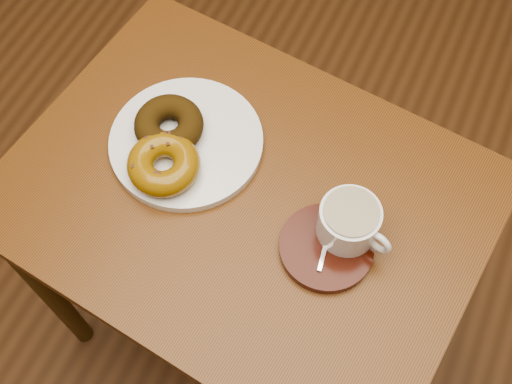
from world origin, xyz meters
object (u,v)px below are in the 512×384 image
at_px(coffee_cup, 350,222).
at_px(cafe_table, 245,223).
at_px(saucer, 326,248).
at_px(donut_plate, 186,142).

bearing_deg(coffee_cup, cafe_table, -163.67).
distance_m(saucer, coffee_cup, 0.05).
bearing_deg(donut_plate, cafe_table, -19.13).
relative_size(cafe_table, saucer, 5.68).
xyz_separation_m(donut_plate, coffee_cup, (0.29, -0.04, 0.04)).
distance_m(cafe_table, donut_plate, 0.17).
bearing_deg(saucer, donut_plate, 164.13).
bearing_deg(donut_plate, coffee_cup, -8.33).
relative_size(cafe_table, donut_plate, 3.20).
bearing_deg(coffee_cup, donut_plate, -171.95).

